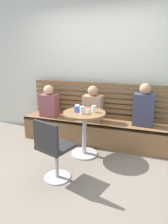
% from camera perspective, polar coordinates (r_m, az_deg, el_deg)
% --- Properties ---
extents(ground, '(8.00, 8.00, 0.00)m').
position_cam_1_polar(ground, '(2.90, -4.37, -17.98)').
color(ground, '#70665B').
extents(back_wall, '(5.20, 0.10, 2.90)m').
position_cam_1_polar(back_wall, '(3.96, 4.80, 13.64)').
color(back_wall, silver).
rests_on(back_wall, ground).
extents(booth_bench, '(2.70, 0.52, 0.44)m').
position_cam_1_polar(booth_bench, '(3.80, 2.70, -5.49)').
color(booth_bench, brown).
rests_on(booth_bench, ground).
extents(booth_backrest, '(2.65, 0.04, 0.67)m').
position_cam_1_polar(booth_backrest, '(3.86, 3.82, 3.50)').
color(booth_backrest, brown).
rests_on(booth_backrest, booth_bench).
extents(cafe_table, '(0.68, 0.68, 0.74)m').
position_cam_1_polar(cafe_table, '(3.24, 0.09, -3.80)').
color(cafe_table, '#ADADB2').
rests_on(cafe_table, ground).
extents(white_chair, '(0.50, 0.50, 0.85)m').
position_cam_1_polar(white_chair, '(2.63, -8.94, -10.25)').
color(white_chair, '#ADADB2').
rests_on(white_chair, ground).
extents(person_adult, '(0.34, 0.22, 0.73)m').
position_cam_1_polar(person_adult, '(3.53, 16.68, 1.39)').
color(person_adult, '#333851').
rests_on(person_adult, booth_bench).
extents(person_child_left, '(0.34, 0.22, 0.61)m').
position_cam_1_polar(person_child_left, '(3.96, -9.91, 2.61)').
color(person_child_left, brown).
rests_on(person_child_left, booth_bench).
extents(person_child_middle, '(0.34, 0.22, 0.65)m').
position_cam_1_polar(person_child_middle, '(3.63, 2.51, 1.85)').
color(person_child_middle, '#9E7F6B').
rests_on(person_child_middle, booth_bench).
extents(cup_water_clear, '(0.07, 0.07, 0.11)m').
position_cam_1_polar(cup_water_clear, '(3.15, 2.80, 0.88)').
color(cup_water_clear, white).
rests_on(cup_water_clear, cafe_table).
extents(cup_ceramic_white, '(0.08, 0.08, 0.07)m').
position_cam_1_polar(cup_ceramic_white, '(3.33, -1.93, 1.41)').
color(cup_ceramic_white, white).
rests_on(cup_ceramic_white, cafe_table).
extents(cup_espresso_small, '(0.06, 0.06, 0.05)m').
position_cam_1_polar(cup_espresso_small, '(3.12, 1.14, 0.19)').
color(cup_espresso_small, silver).
rests_on(cup_espresso_small, cafe_table).
extents(cup_glass_tall, '(0.07, 0.07, 0.12)m').
position_cam_1_polar(cup_glass_tall, '(3.06, -0.55, 0.54)').
color(cup_glass_tall, silver).
rests_on(cup_glass_tall, cafe_table).
extents(cup_mug_blue, '(0.08, 0.08, 0.09)m').
position_cam_1_polar(cup_mug_blue, '(3.17, -2.07, 0.83)').
color(cup_mug_blue, '#3D5B9E').
rests_on(cup_mug_blue, cafe_table).
extents(plate_small, '(0.17, 0.17, 0.01)m').
position_cam_1_polar(plate_small, '(3.32, 1.12, 0.81)').
color(plate_small, '#DB4C42').
rests_on(plate_small, cafe_table).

